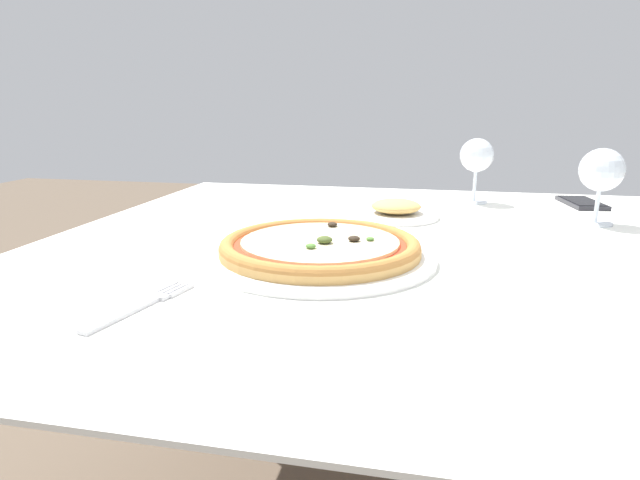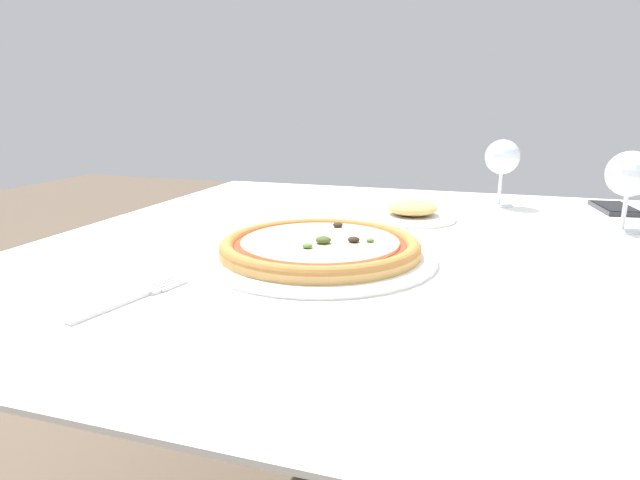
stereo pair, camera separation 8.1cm
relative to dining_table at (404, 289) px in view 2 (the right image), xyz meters
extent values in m
cube|color=brown|center=(0.00, 0.00, 0.05)|extent=(1.13, 1.07, 0.04)
cube|color=silver|center=(0.00, 0.00, 0.07)|extent=(1.23, 1.17, 0.01)
cylinder|color=brown|center=(-0.50, 0.47, -0.30)|extent=(0.06, 0.06, 0.68)
cylinder|color=brown|center=(0.50, 0.47, -0.30)|extent=(0.06, 0.06, 0.68)
cylinder|color=white|center=(-0.11, -0.12, 0.08)|extent=(0.35, 0.35, 0.01)
cylinder|color=tan|center=(-0.11, -0.12, 0.09)|extent=(0.30, 0.30, 0.01)
torus|color=#B27538|center=(-0.11, -0.12, 0.10)|extent=(0.30, 0.30, 0.02)
cylinder|color=#BC381E|center=(-0.11, -0.12, 0.10)|extent=(0.26, 0.26, 0.00)
cylinder|color=beige|center=(-0.11, -0.12, 0.10)|extent=(0.24, 0.24, 0.00)
ellipsoid|color=#2D2319|center=(-0.06, -0.12, 0.11)|extent=(0.02, 0.02, 0.01)
ellipsoid|color=#4C7A33|center=(-0.12, -0.17, 0.11)|extent=(0.02, 0.02, 0.01)
ellipsoid|color=#425123|center=(-0.10, -0.14, 0.11)|extent=(0.02, 0.02, 0.01)
ellipsoid|color=#2D2319|center=(-0.11, -0.03, 0.11)|extent=(0.02, 0.02, 0.01)
ellipsoid|color=#4C7A33|center=(-0.04, -0.11, 0.11)|extent=(0.01, 0.01, 0.01)
cube|color=silver|center=(-0.28, -0.39, 0.08)|extent=(0.04, 0.11, 0.00)
cube|color=silver|center=(-0.27, -0.33, 0.08)|extent=(0.03, 0.02, 0.00)
cube|color=silver|center=(-0.28, -0.30, 0.08)|extent=(0.01, 0.04, 0.00)
cube|color=silver|center=(-0.27, -0.30, 0.08)|extent=(0.01, 0.04, 0.00)
cube|color=silver|center=(-0.26, -0.30, 0.08)|extent=(0.01, 0.04, 0.00)
cube|color=silver|center=(-0.25, -0.30, 0.08)|extent=(0.01, 0.04, 0.00)
cylinder|color=silver|center=(0.15, 0.41, 0.08)|extent=(0.06, 0.06, 0.00)
cylinder|color=silver|center=(0.15, 0.41, 0.12)|extent=(0.01, 0.01, 0.08)
sphere|color=silver|center=(0.15, 0.41, 0.19)|extent=(0.08, 0.08, 0.08)
cylinder|color=silver|center=(0.37, 0.22, 0.08)|extent=(0.06, 0.06, 0.00)
cylinder|color=silver|center=(0.37, 0.22, 0.12)|extent=(0.01, 0.01, 0.07)
sphere|color=silver|center=(0.37, 0.22, 0.18)|extent=(0.08, 0.08, 0.08)
cube|color=#232328|center=(0.39, 0.43, 0.08)|extent=(0.09, 0.15, 0.01)
cube|color=black|center=(0.39, 0.43, 0.09)|extent=(0.08, 0.14, 0.00)
cylinder|color=white|center=(-0.02, 0.20, 0.08)|extent=(0.17, 0.17, 0.01)
ellipsoid|color=tan|center=(-0.02, 0.20, 0.10)|extent=(0.10, 0.10, 0.03)
camera|label=1|loc=(0.05, -0.89, 0.31)|focal=30.00mm
camera|label=2|loc=(0.13, -0.87, 0.31)|focal=30.00mm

